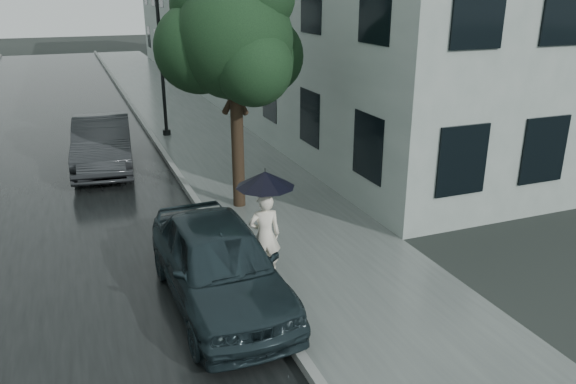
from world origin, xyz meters
name	(u,v)px	position (x,y,z in m)	size (l,w,h in m)	color
ground	(351,291)	(0.00, 0.00, 0.00)	(120.00, 120.00, 0.00)	black
sidewalk	(203,134)	(0.25, 12.00, 0.00)	(3.50, 60.00, 0.01)	slate
kerb_near	(152,136)	(-1.57, 12.00, 0.07)	(0.15, 60.00, 0.15)	slate
asphalt_road	(45,148)	(-5.08, 12.00, 0.00)	(6.85, 60.00, 0.00)	black
pedestrian	(265,236)	(-1.20, 1.09, 0.81)	(0.58, 0.38, 1.60)	silver
umbrella	(265,179)	(-1.18, 1.07, 1.87)	(1.17, 1.17, 1.13)	black
street_tree	(233,38)	(-0.60, 4.79, 3.93)	(3.43, 3.12, 5.61)	#332619
lamp_post	(156,46)	(-1.15, 12.28, 3.13)	(0.84, 0.37, 5.49)	black
car_near	(219,263)	(-2.20, 0.50, 0.73)	(1.70, 4.23, 1.44)	#1A282D
car_far	(103,143)	(-3.38, 9.02, 0.74)	(1.56, 4.48, 1.48)	#25282B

